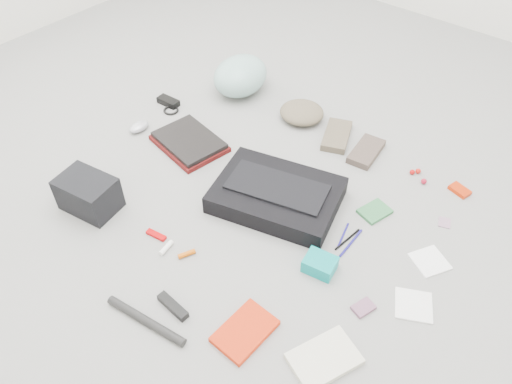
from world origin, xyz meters
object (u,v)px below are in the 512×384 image
Objects in this scene: book_red at (245,331)px; accordion_wallet at (320,264)px; laptop at (189,140)px; bike_helmet at (240,76)px; messenger_bag at (277,195)px; camera_bag at (88,194)px.

accordion_wallet is (0.04, 0.36, 0.02)m from book_red.
accordion_wallet is at bearing -3.09° from laptop.
bike_helmet is at bearing 134.43° from accordion_wallet.
messenger_bag is at bearing -44.73° from bike_helmet.
camera_bag is 1.11× the size of book_red.
bike_helmet is at bearing 125.40° from messenger_bag.
laptop is 0.50m from bike_helmet.
bike_helmet is (-0.11, 0.49, 0.06)m from laptop.
laptop is 2.73× the size of accordion_wallet.
messenger_bag reaches higher than accordion_wallet.
bike_helmet is 1.02m from camera_bag.
accordion_wallet is (0.88, 0.33, -0.04)m from camera_bag.
messenger_bag is 0.37m from accordion_wallet.
messenger_bag reaches higher than book_red.
accordion_wallet is (0.97, -0.69, -0.07)m from bike_helmet.
bike_helmet is at bearing 84.96° from camera_bag.
bike_helmet reaches higher than accordion_wallet.
messenger_bag is 2.45× the size of book_red.
messenger_bag is 1.62× the size of laptop.
bike_helmet is 1.19m from accordion_wallet.
messenger_bag is at bearing 31.72° from camera_bag.
camera_bag is (-0.03, -0.53, 0.04)m from laptop.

